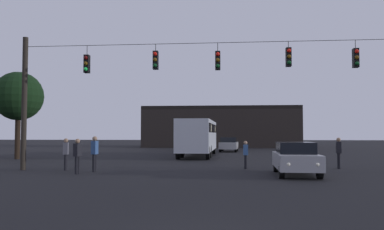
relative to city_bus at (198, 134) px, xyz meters
The scene contains 12 objects.
ground_plane 2.92m from the city_bus, 36.88° to the right, with size 168.00×168.00×0.00m, color black.
overhead_signal_span 13.56m from the city_bus, 81.95° to the right, with size 20.52×0.44×7.08m.
city_bus is the anchor object (origin of this frame).
car_near_right 15.61m from the city_bus, 68.97° to the right, with size 1.97×4.39×1.52m.
car_far_left 8.97m from the city_bus, 72.85° to the left, with size 2.12×4.44×1.52m.
pedestrian_crossing_left 15.67m from the city_bus, 107.44° to the right, with size 0.32×0.40×1.68m.
pedestrian_crossing_center 14.49m from the city_bus, 114.60° to the right, with size 0.31×0.40×1.67m.
pedestrian_crossing_right 14.54m from the city_bus, 106.84° to the right, with size 0.27×0.38×1.78m.
pedestrian_near_bus 12.10m from the city_bus, 73.48° to the right, with size 0.25×0.37×1.52m.
pedestrian_trailing 13.95m from the city_bus, 52.36° to the right, with size 0.28×0.39×1.70m.
corner_building 23.67m from the city_bus, 86.18° to the left, with size 21.53×9.51×5.67m.
tree_left_silhouette 14.46m from the city_bus, 159.54° to the right, with size 3.68×3.68×6.59m.
Camera 1 is at (0.62, -7.10, 1.92)m, focal length 36.38 mm.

